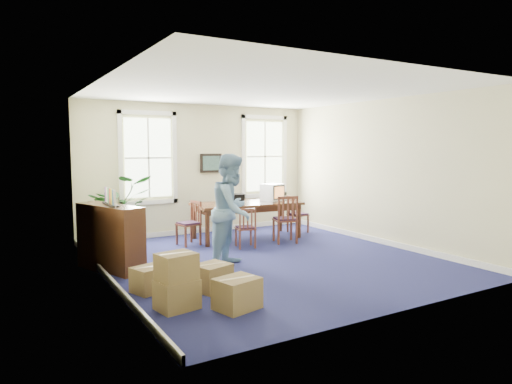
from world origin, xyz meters
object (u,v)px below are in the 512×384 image
conference_table (247,220)px  chair_near_left (245,227)px  man (232,210)px  credenza (110,236)px  potted_plant (119,211)px  cardboard_boxes (188,276)px  crt_tv (272,192)px

conference_table → chair_near_left: size_ratio=2.88×
man → credenza: (-1.99, 0.85, -0.42)m
chair_near_left → potted_plant: size_ratio=0.55×
chair_near_left → cardboard_boxes: 3.63m
potted_plant → cardboard_boxes: potted_plant is taller
conference_table → credenza: 3.62m
chair_near_left → credenza: bearing=19.9°
conference_table → crt_tv: crt_tv is taller
credenza → crt_tv: bearing=-3.4°
cardboard_boxes → chair_near_left: bearing=48.5°
man → cardboard_boxes: man is taller
chair_near_left → cardboard_boxes: chair_near_left is taller
conference_table → cardboard_boxes: size_ratio=1.79×
chair_near_left → cardboard_boxes: bearing=62.2°
crt_tv → chair_near_left: crt_tv is taller
cardboard_boxes → conference_table: bearing=50.8°
potted_plant → chair_near_left: bearing=-32.1°
man → cardboard_boxes: bearing=-175.2°
chair_near_left → credenza: size_ratio=0.57×
crt_tv → potted_plant: potted_plant is taller
crt_tv → man: size_ratio=0.24×
credenza → cardboard_boxes: (0.50, -2.41, -0.20)m
crt_tv → potted_plant: (-3.57, 0.55, -0.27)m
conference_table → credenza: size_ratio=1.65×
man → credenza: 2.20m
chair_near_left → man: 1.59m
credenza → potted_plant: potted_plant is taller
man → cardboard_boxes: (-1.49, -1.56, -0.62)m
crt_tv → potted_plant: bearing=153.6°
cardboard_boxes → crt_tv: bearing=44.8°
crt_tv → cardboard_boxes: crt_tv is taller
credenza → potted_plant: size_ratio=0.97×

